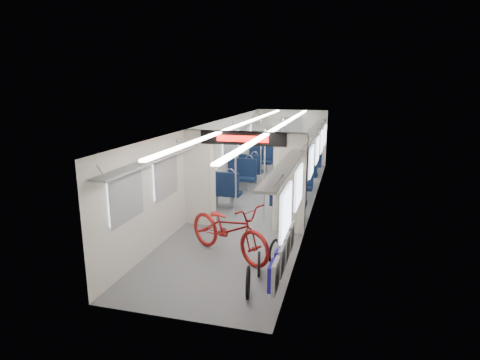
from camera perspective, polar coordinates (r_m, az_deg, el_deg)
The scene contains 14 objects.
carriage at distance 10.95m, azimuth 2.83°, elevation 3.78°, with size 12.00×12.02×2.31m.
bicycle at distance 7.97m, azimuth -1.58°, elevation -6.95°, with size 0.75×2.16×1.14m, color maroon.
flip_bench at distance 6.87m, azimuth 6.10°, elevation -10.37°, with size 0.12×2.07×0.47m.
bike_hoop_a at distance 6.61m, azimuth 1.15°, elevation -14.57°, with size 0.54×0.54×0.05m, color black.
bike_hoop_b at distance 7.30m, azimuth 2.71°, elevation -12.06°, with size 0.46×0.46×0.05m, color black.
bike_hoop_c at distance 7.80m, azimuth 4.90°, elevation -10.23°, with size 0.48×0.48×0.05m, color black.
seat_bay_near_left at distance 11.92m, azimuth -1.01°, elevation -0.00°, with size 0.94×2.22×1.15m.
seat_bay_near_right at distance 11.02m, azimuth 7.56°, elevation -1.36°, with size 0.91×2.07×1.10m.
seat_bay_far_left at distance 14.66m, azimuth 2.13°, elevation 2.55°, with size 0.94×2.20×1.14m.
seat_bay_far_right at distance 14.35m, azimuth 9.42°, elevation 2.10°, with size 0.92×2.14×1.12m.
stanchion_near_left at distance 10.16m, azimuth -0.62°, elevation 1.00°, with size 0.04×0.04×2.30m, color silver.
stanchion_near_right at distance 9.76m, azimuth 3.48°, elevation 0.46°, with size 0.04×0.04×2.30m, color silver.
stanchion_far_left at distance 13.11m, azimuth 2.99°, elevation 3.85°, with size 0.04×0.04×2.30m, color silver.
stanchion_far_right at distance 12.67m, azimuth 5.96°, elevation 3.45°, with size 0.04×0.04×2.30m, color silver.
Camera 1 is at (2.29, -10.81, 3.36)m, focal length 30.00 mm.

